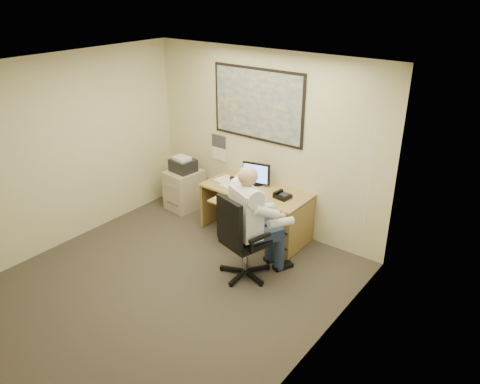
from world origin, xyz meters
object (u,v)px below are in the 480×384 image
Objects in this scene: desk at (275,214)px; filing_cabinet at (184,186)px; person at (247,222)px; office_chair at (244,254)px.

desk reaches higher than filing_cabinet.
person is at bearing -18.99° from filing_cabinet.
office_chair reaches higher than desk.
office_chair is at bearing -20.73° from filing_cabinet.
office_chair is 0.76× the size of person.
filing_cabinet is (-1.83, 0.01, -0.05)m from desk.
filing_cabinet is 2.25m from person.
filing_cabinet is at bearing 179.82° from desk.
desk is 1.05m from office_chair.
desk is 1.05× the size of person.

